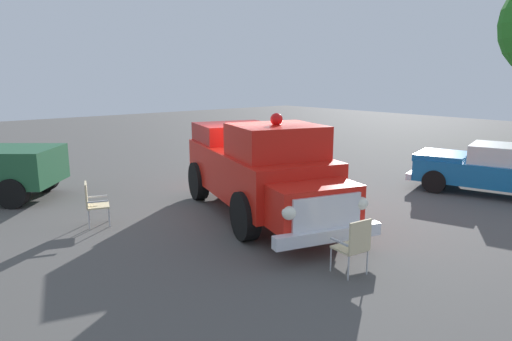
% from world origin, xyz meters
% --- Properties ---
extents(ground_plane, '(60.00, 60.00, 0.00)m').
position_xyz_m(ground_plane, '(0.00, 0.00, 0.00)').
color(ground_plane, '#514F4C').
extents(vintage_fire_truck, '(6.32, 3.85, 2.59)m').
position_xyz_m(vintage_fire_truck, '(-0.55, 0.20, 1.20)').
color(vintage_fire_truck, black).
rests_on(vintage_fire_truck, ground).
extents(classic_hot_rod, '(4.70, 2.97, 1.46)m').
position_xyz_m(classic_hot_rod, '(-3.40, -6.31, 0.75)').
color(classic_hot_rod, black).
rests_on(classic_hot_rod, ground).
extents(lawn_chair_by_car, '(0.64, 0.63, 1.02)m').
position_xyz_m(lawn_chair_by_car, '(1.26, 3.71, 0.59)').
color(lawn_chair_by_car, '#B7BABF').
rests_on(lawn_chair_by_car, ground).
extents(lawn_chair_spare, '(0.56, 0.57, 1.02)m').
position_xyz_m(lawn_chair_spare, '(-4.28, 1.26, 0.59)').
color(lawn_chair_spare, '#B7BABF').
rests_on(lawn_chair_spare, ground).
extents(spectator_standing, '(0.37, 0.64, 1.68)m').
position_xyz_m(spectator_standing, '(3.17, -3.27, 0.96)').
color(spectator_standing, '#2D334C').
rests_on(spectator_standing, ground).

